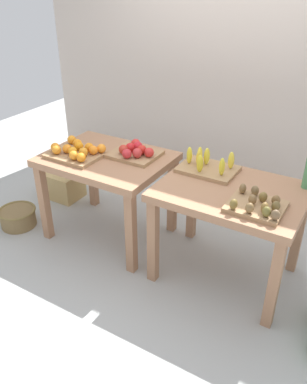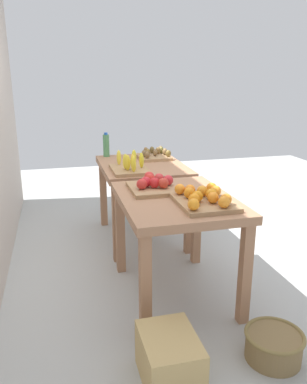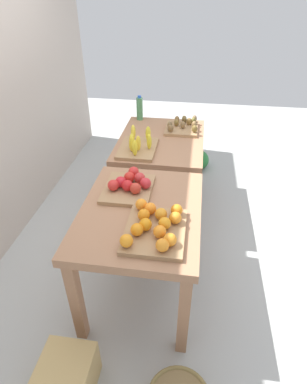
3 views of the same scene
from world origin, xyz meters
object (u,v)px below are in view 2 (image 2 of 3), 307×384
at_px(banana_crate, 130,167).
at_px(display_table_left, 176,212).
at_px(kiwi_bin, 154,155).
at_px(water_bottle, 106,145).
at_px(cardboard_produce_box, 169,359).
at_px(display_table_right, 142,175).
at_px(apple_bin, 153,185).
at_px(watermelon_pile, 145,198).
at_px(orange_bin, 204,198).
at_px(wicker_basket, 274,345).

bearing_deg(banana_crate, display_table_left, -168.36).
relative_size(kiwi_bin, water_bottle, 1.43).
bearing_deg(cardboard_produce_box, display_table_right, -8.63).
xyz_separation_m(display_table_right, water_bottle, (0.45, 0.29, 0.24)).
bearing_deg(display_table_left, apple_bin, 29.17).
relative_size(kiwi_bin, watermelon_pile, 0.60).
bearing_deg(display_table_right, orange_bin, -174.54).
height_order(display_table_right, water_bottle, water_bottle).
xyz_separation_m(apple_bin, cardboard_produce_box, (-1.07, 0.18, -0.69)).
distance_m(display_table_right, orange_bin, 1.35).
distance_m(banana_crate, kiwi_bin, 0.63).
bearing_deg(display_table_right, wicker_basket, -169.89).
distance_m(kiwi_bin, water_bottle, 0.53).
height_order(wicker_basket, cardboard_produce_box, cardboard_produce_box).
bearing_deg(apple_bin, display_table_right, -7.38).
distance_m(display_table_left, water_bottle, 1.61).
xyz_separation_m(water_bottle, cardboard_produce_box, (-2.43, 0.01, -0.77)).
bearing_deg(display_table_left, watermelon_pile, -6.60).
distance_m(orange_bin, cardboard_produce_box, 1.03).
height_order(apple_bin, water_bottle, water_bottle).
xyz_separation_m(display_table_left, banana_crate, (0.85, 0.17, 0.16)).
bearing_deg(orange_bin, apple_bin, 30.04).
height_order(display_table_left, wicker_basket, display_table_left).
relative_size(display_table_left, apple_bin, 2.60).
distance_m(apple_bin, water_bottle, 1.37).
bearing_deg(apple_bin, cardboard_produce_box, 170.31).
xyz_separation_m(orange_bin, watermelon_pile, (2.26, -0.11, -0.71)).
bearing_deg(wicker_basket, display_table_left, 22.56).
bearing_deg(orange_bin, cardboard_produce_box, 146.42).
xyz_separation_m(display_table_right, orange_bin, (-1.33, -0.13, 0.16)).
distance_m(display_table_left, apple_bin, 0.29).
relative_size(apple_bin, cardboard_produce_box, 1.00).
relative_size(apple_bin, banana_crate, 0.91).
xyz_separation_m(display_table_left, orange_bin, (-0.21, -0.13, 0.16)).
bearing_deg(apple_bin, orange_bin, -149.96).
bearing_deg(watermelon_pile, orange_bin, 177.23).
bearing_deg(orange_bin, wicker_basket, -160.52).
bearing_deg(cardboard_produce_box, orange_bin, -33.58).
relative_size(banana_crate, watermelon_pile, 0.72).
bearing_deg(wicker_basket, banana_crate, 17.25).
bearing_deg(watermelon_pile, display_table_left, 173.40).
relative_size(orange_bin, cardboard_produce_box, 1.14).
xyz_separation_m(display_table_left, display_table_right, (1.12, 0.00, 0.00)).
distance_m(orange_bin, water_bottle, 1.83).
relative_size(display_table_right, wicker_basket, 2.94).
relative_size(apple_bin, wicker_basket, 1.13).
bearing_deg(watermelon_pile, cardboard_produce_box, 169.52).
bearing_deg(display_table_right, display_table_left, 180.00).
bearing_deg(cardboard_produce_box, watermelon_pile, -10.48).
relative_size(display_table_right, kiwi_bin, 2.82).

